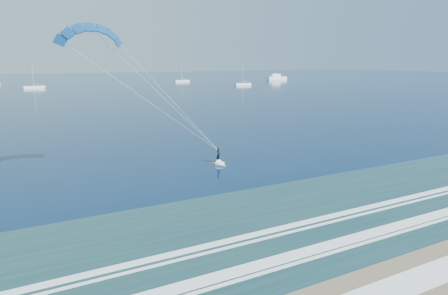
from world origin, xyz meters
name	(u,v)px	position (x,y,z in m)	size (l,w,h in m)	color
kitesurfer_rig	(164,98)	(-1.05, 27.42, 8.85)	(20.42, 6.65, 17.21)	yellow
motor_yacht	(276,77)	(148.36, 214.38, 1.60)	(14.73, 3.93, 6.12)	white
sailboat_3	(34,87)	(-4.63, 195.89, 0.69)	(9.06, 2.40, 12.53)	white
sailboat_4	(182,81)	(79.81, 218.11, 0.69)	(9.38, 2.40, 12.71)	white
sailboat_5	(243,84)	(94.91, 170.30, 0.69)	(9.17, 2.40, 12.37)	white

